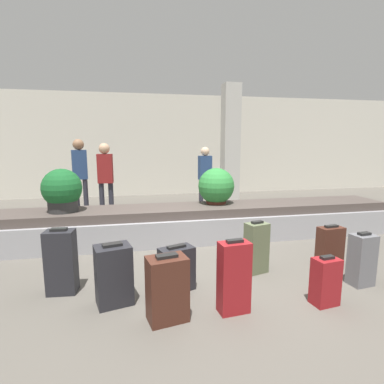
{
  "coord_description": "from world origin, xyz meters",
  "views": [
    {
      "loc": [
        -1.01,
        -3.67,
        1.69
      ],
      "look_at": [
        0.0,
        1.38,
        0.84
      ],
      "focal_mm": 28.0,
      "sensor_mm": 36.0,
      "label": 1
    }
  ],
  "objects_px": {
    "potted_plant_1": "(216,187)",
    "traveler_0": "(205,173)",
    "pillar": "(230,146)",
    "suitcase_2": "(177,269)",
    "suitcase_1": "(234,277)",
    "suitcase_0": "(325,281)",
    "suitcase_3": "(61,262)",
    "suitcase_5": "(256,248)",
    "suitcase_7": "(114,275)",
    "traveler_1": "(80,170)",
    "suitcase_4": "(362,260)",
    "traveler_2": "(105,174)",
    "suitcase_6": "(167,289)",
    "potted_plant_0": "(62,191)",
    "suitcase_8": "(330,247)"
  },
  "relations": [
    {
      "from": "suitcase_0",
      "to": "suitcase_3",
      "type": "xyz_separation_m",
      "value": [
        -2.77,
        0.81,
        0.11
      ]
    },
    {
      "from": "suitcase_2",
      "to": "suitcase_0",
      "type": "bearing_deg",
      "value": -42.3
    },
    {
      "from": "suitcase_6",
      "to": "suitcase_8",
      "type": "bearing_deg",
      "value": 7.48
    },
    {
      "from": "suitcase_8",
      "to": "suitcase_2",
      "type": "bearing_deg",
      "value": 179.36
    },
    {
      "from": "suitcase_3",
      "to": "suitcase_6",
      "type": "distance_m",
      "value": 1.35
    },
    {
      "from": "suitcase_3",
      "to": "suitcase_5",
      "type": "distance_m",
      "value": 2.38
    },
    {
      "from": "suitcase_0",
      "to": "suitcase_6",
      "type": "height_order",
      "value": "suitcase_6"
    },
    {
      "from": "suitcase_0",
      "to": "suitcase_6",
      "type": "distance_m",
      "value": 1.66
    },
    {
      "from": "potted_plant_1",
      "to": "traveler_0",
      "type": "relative_size",
      "value": 0.41
    },
    {
      "from": "suitcase_1",
      "to": "suitcase_2",
      "type": "height_order",
      "value": "suitcase_1"
    },
    {
      "from": "potted_plant_1",
      "to": "suitcase_0",
      "type": "bearing_deg",
      "value": -79.93
    },
    {
      "from": "suitcase_1",
      "to": "suitcase_4",
      "type": "distance_m",
      "value": 1.71
    },
    {
      "from": "suitcase_8",
      "to": "traveler_2",
      "type": "distance_m",
      "value": 4.72
    },
    {
      "from": "pillar",
      "to": "suitcase_2",
      "type": "height_order",
      "value": "pillar"
    },
    {
      "from": "suitcase_4",
      "to": "suitcase_8",
      "type": "bearing_deg",
      "value": 90.15
    },
    {
      "from": "suitcase_0",
      "to": "traveler_1",
      "type": "distance_m",
      "value": 5.69
    },
    {
      "from": "traveler_1",
      "to": "suitcase_7",
      "type": "bearing_deg",
      "value": -92.06
    },
    {
      "from": "suitcase_7",
      "to": "suitcase_0",
      "type": "bearing_deg",
      "value": -26.04
    },
    {
      "from": "pillar",
      "to": "suitcase_2",
      "type": "distance_m",
      "value": 5.16
    },
    {
      "from": "suitcase_1",
      "to": "suitcase_5",
      "type": "bearing_deg",
      "value": 48.39
    },
    {
      "from": "suitcase_3",
      "to": "suitcase_5",
      "type": "height_order",
      "value": "suitcase_3"
    },
    {
      "from": "suitcase_1",
      "to": "suitcase_5",
      "type": "relative_size",
      "value": 1.1
    },
    {
      "from": "pillar",
      "to": "suitcase_0",
      "type": "distance_m",
      "value": 5.33
    },
    {
      "from": "suitcase_5",
      "to": "potted_plant_0",
      "type": "relative_size",
      "value": 0.99
    },
    {
      "from": "traveler_0",
      "to": "traveler_1",
      "type": "bearing_deg",
      "value": -7.24
    },
    {
      "from": "suitcase_3",
      "to": "potted_plant_1",
      "type": "distance_m",
      "value": 2.96
    },
    {
      "from": "pillar",
      "to": "potted_plant_1",
      "type": "bearing_deg",
      "value": -113.48
    },
    {
      "from": "suitcase_4",
      "to": "traveler_2",
      "type": "relative_size",
      "value": 0.39
    },
    {
      "from": "suitcase_6",
      "to": "traveler_1",
      "type": "bearing_deg",
      "value": 96.49
    },
    {
      "from": "suitcase_1",
      "to": "suitcase_2",
      "type": "xyz_separation_m",
      "value": [
        -0.49,
        0.56,
        -0.11
      ]
    },
    {
      "from": "traveler_1",
      "to": "potted_plant_0",
      "type": "bearing_deg",
      "value": -102.97
    },
    {
      "from": "suitcase_5",
      "to": "suitcase_8",
      "type": "bearing_deg",
      "value": -19.51
    },
    {
      "from": "traveler_2",
      "to": "pillar",
      "type": "bearing_deg",
      "value": -159.03
    },
    {
      "from": "suitcase_0",
      "to": "potted_plant_0",
      "type": "bearing_deg",
      "value": 133.41
    },
    {
      "from": "suitcase_4",
      "to": "traveler_0",
      "type": "bearing_deg",
      "value": 93.93
    },
    {
      "from": "suitcase_3",
      "to": "potted_plant_0",
      "type": "distance_m",
      "value": 1.75
    },
    {
      "from": "suitcase_7",
      "to": "suitcase_8",
      "type": "distance_m",
      "value": 2.84
    },
    {
      "from": "suitcase_1",
      "to": "traveler_2",
      "type": "height_order",
      "value": "traveler_2"
    },
    {
      "from": "suitcase_5",
      "to": "suitcase_0",
      "type": "bearing_deg",
      "value": -81.89
    },
    {
      "from": "suitcase_4",
      "to": "suitcase_8",
      "type": "relative_size",
      "value": 1.08
    },
    {
      "from": "potted_plant_0",
      "to": "traveler_1",
      "type": "relative_size",
      "value": 0.39
    },
    {
      "from": "suitcase_0",
      "to": "suitcase_7",
      "type": "xyz_separation_m",
      "value": [
        -2.18,
        0.45,
        0.07
      ]
    },
    {
      "from": "suitcase_3",
      "to": "suitcase_4",
      "type": "xyz_separation_m",
      "value": [
        3.47,
        -0.49,
        -0.05
      ]
    },
    {
      "from": "suitcase_7",
      "to": "traveler_0",
      "type": "height_order",
      "value": "traveler_0"
    },
    {
      "from": "suitcase_1",
      "to": "suitcase_3",
      "type": "distance_m",
      "value": 1.93
    },
    {
      "from": "suitcase_0",
      "to": "traveler_1",
      "type": "relative_size",
      "value": 0.3
    },
    {
      "from": "suitcase_4",
      "to": "traveler_1",
      "type": "xyz_separation_m",
      "value": [
        -3.84,
        4.36,
        0.76
      ]
    },
    {
      "from": "suitcase_4",
      "to": "potted_plant_1",
      "type": "relative_size",
      "value": 0.99
    },
    {
      "from": "suitcase_6",
      "to": "potted_plant_1",
      "type": "height_order",
      "value": "potted_plant_1"
    },
    {
      "from": "suitcase_0",
      "to": "suitcase_2",
      "type": "xyz_separation_m",
      "value": [
        -1.48,
        0.61,
        0.0
      ]
    }
  ]
}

